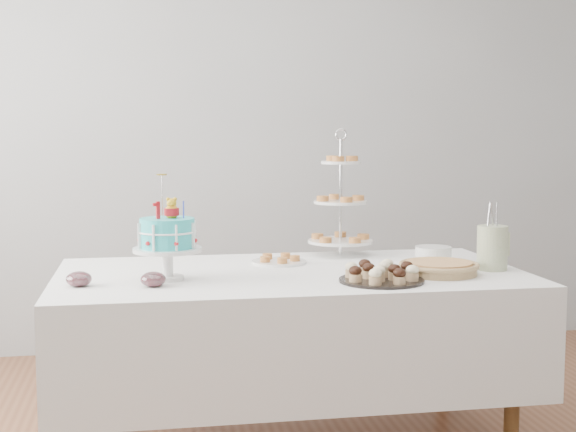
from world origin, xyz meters
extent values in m
cube|color=#929597|center=(0.00, 2.00, 1.35)|extent=(5.00, 0.04, 2.70)
cube|color=silver|center=(0.00, 0.30, 0.55)|extent=(1.92, 1.02, 0.45)
cylinder|color=#52371C|center=(-0.82, -0.07, 0.34)|extent=(0.06, 0.06, 0.67)
cylinder|color=#52371C|center=(0.82, -0.07, 0.34)|extent=(0.06, 0.06, 0.67)
cylinder|color=#52371C|center=(-0.82, 0.67, 0.34)|extent=(0.06, 0.06, 0.67)
cylinder|color=#52371C|center=(0.82, 0.67, 0.34)|extent=(0.06, 0.06, 0.67)
cylinder|color=#2FC8CC|center=(-0.51, 0.20, 0.96)|extent=(0.21, 0.21, 0.12)
torus|color=white|center=(-0.51, 0.20, 0.96)|extent=(0.23, 0.23, 0.01)
cube|color=red|center=(-0.54, 0.18, 1.05)|extent=(0.02, 0.02, 0.07)
cylinder|color=blue|center=(-0.44, 0.19, 1.05)|extent=(0.01, 0.01, 0.07)
cylinder|color=silver|center=(-0.52, 0.22, 1.09)|extent=(0.00, 0.00, 0.16)
cylinder|color=gold|center=(-0.52, 0.22, 1.18)|extent=(0.04, 0.04, 0.01)
cylinder|color=black|center=(0.30, 0.01, 0.78)|extent=(0.33, 0.33, 0.01)
ellipsoid|color=black|center=(0.24, 0.01, 0.82)|extent=(0.05, 0.05, 0.04)
ellipsoid|color=#FAEDC2|center=(0.37, 0.01, 0.82)|extent=(0.05, 0.05, 0.04)
cylinder|color=tan|center=(0.58, 0.13, 0.79)|extent=(0.31, 0.31, 0.04)
cylinder|color=#B57E46|center=(0.58, 0.13, 0.81)|extent=(0.27, 0.27, 0.02)
torus|color=tan|center=(0.58, 0.13, 0.81)|extent=(0.33, 0.33, 0.02)
cylinder|color=silver|center=(0.31, 0.70, 1.04)|extent=(0.02, 0.02, 0.54)
cylinder|color=white|center=(0.31, 0.70, 0.84)|extent=(0.30, 0.30, 0.01)
cylinder|color=white|center=(0.31, 0.70, 1.02)|extent=(0.25, 0.25, 0.01)
cylinder|color=white|center=(0.31, 0.70, 1.21)|extent=(0.18, 0.18, 0.01)
torus|color=silver|center=(0.31, 0.70, 1.33)|extent=(0.06, 0.01, 0.06)
cylinder|color=white|center=(0.68, 0.47, 0.80)|extent=(0.16, 0.16, 0.06)
cylinder|color=white|center=(-0.01, 0.51, 0.78)|extent=(0.24, 0.24, 0.01)
ellipsoid|color=silver|center=(-0.57, 0.07, 0.80)|extent=(0.10, 0.10, 0.06)
cylinder|color=#5C0713|center=(-0.57, 0.07, 0.79)|extent=(0.07, 0.07, 0.03)
ellipsoid|color=silver|center=(-0.84, 0.12, 0.80)|extent=(0.10, 0.10, 0.06)
cylinder|color=#5C0713|center=(-0.84, 0.12, 0.79)|extent=(0.07, 0.07, 0.03)
cylinder|color=beige|center=(0.84, 0.19, 0.86)|extent=(0.13, 0.13, 0.19)
cylinder|color=beige|center=(0.90, 0.18, 0.88)|extent=(0.01, 0.01, 0.10)
camera|label=1|loc=(-0.59, -2.93, 1.35)|focal=50.00mm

